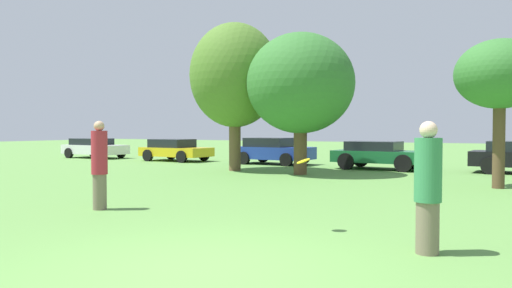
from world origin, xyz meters
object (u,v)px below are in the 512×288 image
Objects in this scene: person_catcher at (428,187)px; parked_car_yellow at (175,149)px; person_thrower at (99,165)px; tree_0 at (235,76)px; parked_car_blue at (273,150)px; tree_2 at (500,75)px; parked_car_white at (94,148)px; frisbee at (303,161)px; tree_1 at (300,84)px; parked_car_green at (379,154)px.

parked_car_yellow is at bearing -37.99° from person_catcher.
person_thrower reaches higher than person_catcher.
person_thrower is 0.49× the size of parked_car_yellow.
tree_0 reaches higher than parked_car_blue.
tree_2 reaches higher than parked_car_yellow.
person_catcher is 0.47× the size of parked_car_yellow.
person_catcher is (6.90, -0.60, -0.04)m from person_thrower.
tree_0 is at bearing 170.62° from tree_2.
parked_car_yellow is at bearing 147.80° from tree_0.
person_catcher is 0.42× the size of tree_2.
parked_car_blue is at bearing 106.12° from person_thrower.
parked_car_white is at bearing 166.24° from tree_2.
frisbee is 0.06× the size of parked_car_yellow.
parked_car_white is at bearing 162.74° from tree_0.
tree_0 is (-7.29, 10.03, 2.77)m from frisbee.
tree_0 is at bearing -82.96° from parked_car_blue.
tree_0 is 1.41× the size of tree_2.
parked_car_blue is at bearing 5.21° from parked_car_white.
tree_1 is 15.99m from parked_car_white.
tree_0 is 7.92m from parked_car_yellow.
tree_0 reaches higher than parked_car_white.
parked_car_white is at bearing -175.98° from parked_car_yellow.
person_catcher is 0.48× the size of parked_car_blue.
parked_car_yellow is at bearing 155.73° from tree_1.
tree_2 is 17.20m from parked_car_yellow.
parked_car_green is at bearing 34.52° from tree_0.
person_catcher is 7.67× the size of frisbee.
parked_car_yellow is (6.01, 0.07, 0.01)m from parked_car_white.
frisbee is 23.79m from parked_car_white.
person_thrower is 0.48× the size of parked_car_green.
parked_car_green is (-2.13, 13.58, -0.55)m from frisbee.
parked_car_yellow is 11.24m from parked_car_green.
parked_car_yellow is 0.97× the size of parked_car_green.
tree_1 is 6.25m from parked_car_blue.
person_catcher is 21.17m from parked_car_yellow.
tree_2 is at bearing 53.11° from person_thrower.
tree_0 is 1.57× the size of parked_car_yellow.
person_thrower reaches higher than parked_car_green.
person_catcher is 0.34× the size of tree_1.
tree_0 is at bearing -43.42° from person_catcher.
person_catcher is at bearing -69.93° from parked_car_green.
tree_2 is at bearing -88.79° from person_catcher.
parked_car_white is at bearing 144.58° from frisbee.
tree_0 is (-9.41, 10.61, 3.03)m from person_catcher.
tree_1 is 1.39× the size of parked_car_blue.
parked_car_yellow is at bearing 126.84° from person_thrower.
person_thrower is 0.47× the size of parked_car_white.
tree_2 reaches higher than parked_car_white.
tree_0 is at bearing 109.10° from person_thrower.
parked_car_green is at bearing 83.94° from person_thrower.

